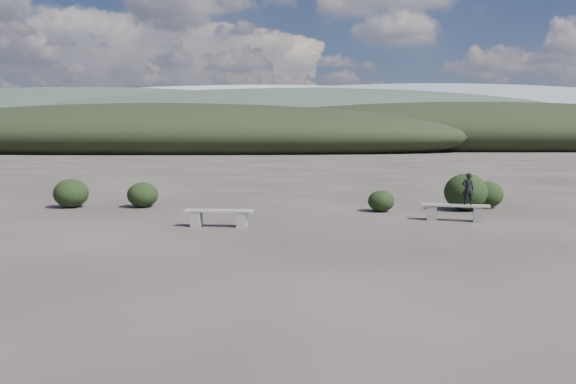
{
  "coord_description": "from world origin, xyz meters",
  "views": [
    {
      "loc": [
        -0.2,
        -10.81,
        2.46
      ],
      "look_at": [
        -0.47,
        3.5,
        1.1
      ],
      "focal_mm": 35.0,
      "sensor_mm": 36.0,
      "label": 1
    }
  ],
  "objects": [
    {
      "name": "seated_person",
      "position": [
        4.84,
        5.88,
        0.97
      ],
      "size": [
        0.38,
        0.29,
        0.95
      ],
      "primitive_type": "imported",
      "rotation": [
        0.0,
        0.0,
        2.96
      ],
      "color": "black",
      "rests_on": "bench_right"
    },
    {
      "name": "shrub_e",
      "position": [
        6.53,
        9.24,
        0.48
      ],
      "size": [
        1.15,
        1.15,
        0.96
      ],
      "primitive_type": "ellipsoid",
      "color": "black",
      "rests_on": "ground"
    },
    {
      "name": "bench_left",
      "position": [
        -2.42,
        4.7,
        0.29
      ],
      "size": [
        1.95,
        0.53,
        0.48
      ],
      "rotation": [
        0.0,
        0.0,
        -0.07
      ],
      "color": "gray",
      "rests_on": "ground"
    },
    {
      "name": "shrub_c",
      "position": [
        2.6,
        8.1,
        0.36
      ],
      "size": [
        0.9,
        0.9,
        0.72
      ],
      "primitive_type": "ellipsoid",
      "color": "black",
      "rests_on": "ground"
    },
    {
      "name": "shrub_f",
      "position": [
        -8.34,
        9.0,
        0.51
      ],
      "size": [
        1.22,
        1.22,
        1.03
      ],
      "primitive_type": "ellipsoid",
      "color": "black",
      "rests_on": "ground"
    },
    {
      "name": "ground",
      "position": [
        0.0,
        0.0,
        0.0
      ],
      "size": [
        1200.0,
        1200.0,
        0.0
      ],
      "primitive_type": "plane",
      "color": "#322B27",
      "rests_on": "ground"
    },
    {
      "name": "mountain_ridges",
      "position": [
        -7.48,
        339.06,
        10.84
      ],
      "size": [
        500.0,
        400.0,
        56.0
      ],
      "color": "black",
      "rests_on": "ground"
    },
    {
      "name": "shrub_a",
      "position": [
        -5.79,
        9.12,
        0.45
      ],
      "size": [
        1.1,
        1.1,
        0.9
      ],
      "primitive_type": "ellipsoid",
      "color": "black",
      "rests_on": "ground"
    },
    {
      "name": "shrub_d",
      "position": [
        5.55,
        8.45,
        0.64
      ],
      "size": [
        1.45,
        1.45,
        1.27
      ],
      "primitive_type": "ellipsoid",
      "color": "black",
      "rests_on": "ground"
    },
    {
      "name": "bench_right",
      "position": [
        4.5,
        5.97,
        0.3
      ],
      "size": [
        2.03,
        0.94,
        0.5
      ],
      "rotation": [
        0.0,
        0.0,
        -0.27
      ],
      "color": "gray",
      "rests_on": "ground"
    }
  ]
}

